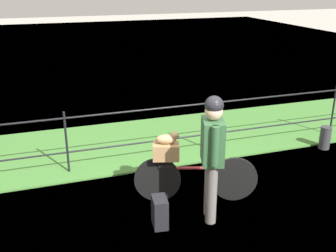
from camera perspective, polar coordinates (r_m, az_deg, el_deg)
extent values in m
plane|color=#B2ADA3|center=(5.19, 3.40, -14.96)|extent=(60.00, 60.00, 0.00)
cube|color=#478438|center=(7.71, -4.97, -2.42)|extent=(27.00, 2.40, 0.03)
plane|color=slate|center=(14.81, -12.08, 8.35)|extent=(30.00, 30.00, 0.00)
cylinder|color=black|center=(6.56, -14.24, -2.40)|extent=(0.04, 0.04, 1.05)
cylinder|color=black|center=(7.17, 6.60, 0.11)|extent=(0.04, 0.04, 1.05)
cylinder|color=black|center=(8.55, 22.44, 2.03)|extent=(0.04, 0.04, 1.05)
cylinder|color=black|center=(6.81, -3.32, -2.34)|extent=(18.00, 0.03, 0.03)
cylinder|color=black|center=(6.61, -3.42, 2.29)|extent=(18.00, 0.03, 0.03)
cylinder|color=black|center=(5.77, 9.41, -7.48)|extent=(0.64, 0.24, 0.66)
cylinder|color=black|center=(5.68, -1.50, -7.67)|extent=(0.64, 0.24, 0.66)
cylinder|color=#9E2D2D|center=(5.61, 4.04, -5.98)|extent=(0.82, 0.30, 0.04)
cube|color=black|center=(5.57, -0.29, -5.59)|extent=(0.22, 0.15, 0.06)
cube|color=slate|center=(5.53, -0.29, -4.74)|extent=(0.39, 0.26, 0.02)
cube|color=#A87F51|center=(5.48, -0.29, -3.61)|extent=(0.41, 0.34, 0.22)
ellipsoid|color=tan|center=(5.41, -0.29, -1.90)|extent=(0.31, 0.22, 0.13)
sphere|color=tan|center=(5.39, 0.98, -1.31)|extent=(0.11, 0.11, 0.11)
cylinder|color=slate|center=(5.37, 5.95, -8.57)|extent=(0.14, 0.14, 0.82)
cylinder|color=slate|center=(5.20, 6.20, -9.64)|extent=(0.14, 0.14, 0.82)
cube|color=#2D5633|center=(4.98, 6.37, -2.17)|extent=(0.37, 0.46, 0.56)
cylinder|color=#2D5633|center=(5.17, 6.08, -0.95)|extent=(0.10, 0.10, 0.50)
cylinder|color=#2D5633|center=(4.77, 6.70, -2.88)|extent=(0.10, 0.10, 0.50)
sphere|color=tan|center=(4.84, 6.55, 2.09)|extent=(0.22, 0.22, 0.22)
sphere|color=black|center=(4.82, 6.58, 2.96)|extent=(0.23, 0.23, 0.23)
cube|color=black|center=(5.21, -1.18, -12.15)|extent=(0.21, 0.30, 0.40)
cylinder|color=#38383D|center=(7.95, 21.45, -1.56)|extent=(0.20, 0.20, 0.43)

